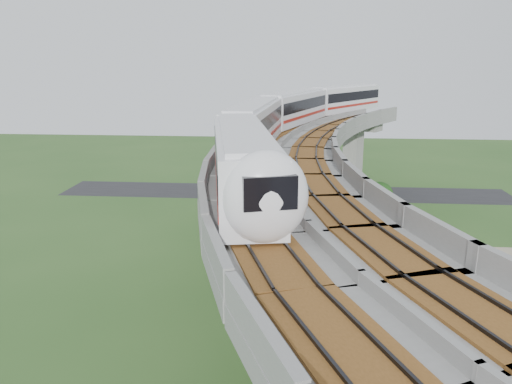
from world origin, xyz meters
TOP-DOWN VIEW (x-y plane):
  - ground at (0.00, 0.00)m, footprint 160.00×160.00m
  - dirt_lot at (14.00, -2.00)m, footprint 18.00×26.00m
  - asphalt_road at (0.00, 30.00)m, footprint 60.00×8.00m
  - viaduct at (3.84, 0.00)m, footprint 19.58×73.98m
  - metro_train at (1.47, 11.54)m, footprint 17.33×60.13m
  - fence at (9.75, 0.00)m, footprint 3.87×38.73m
  - tree_0 at (11.28, 22.02)m, footprint 3.19×3.19m
  - tree_1 at (9.00, 17.20)m, footprint 2.59×2.59m
  - tree_2 at (8.56, 13.09)m, footprint 2.34×2.34m
  - tree_3 at (7.34, 8.89)m, footprint 2.81×2.81m
  - tree_4 at (6.67, 1.29)m, footprint 3.16×3.16m
  - tree_5 at (6.33, -2.56)m, footprint 2.20×2.20m
  - tree_6 at (6.81, -10.88)m, footprint 2.39×2.39m
  - car_white at (10.10, -7.65)m, footprint 3.16×3.35m
  - car_dark at (12.35, 6.29)m, footprint 4.81×2.40m

SIDE VIEW (x-z plane):
  - ground at x=0.00m, z-range 0.00..0.00m
  - asphalt_road at x=0.00m, z-range 0.00..0.03m
  - dirt_lot at x=14.00m, z-range 0.00..0.04m
  - car_white at x=10.10m, z-range 0.04..1.16m
  - car_dark at x=12.35m, z-range 0.04..1.38m
  - fence at x=9.75m, z-range 0.00..1.50m
  - tree_2 at x=8.56m, z-range 0.40..3.20m
  - tree_3 at x=7.34m, z-range 0.43..3.68m
  - tree_6 at x=6.81m, z-range 0.56..3.73m
  - tree_5 at x=6.33m, z-range 0.61..3.73m
  - tree_0 at x=11.28m, z-range 0.43..4.02m
  - tree_1 at x=9.00m, z-range 0.57..3.91m
  - tree_4 at x=6.67m, z-range 0.64..4.62m
  - viaduct at x=3.84m, z-range 3.35..14.75m
  - metro_train at x=1.47m, z-range 10.49..14.13m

